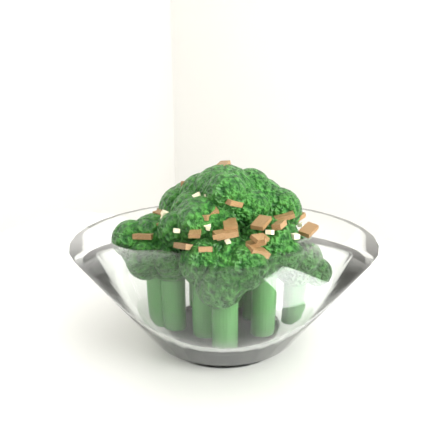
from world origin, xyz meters
The scene contains 1 object.
broccoli_dish centered at (-0.19, -0.02, 0.81)m, with size 0.25×0.25×0.16m.
Camera 1 is at (0.03, -0.35, 0.97)m, focal length 40.00 mm.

